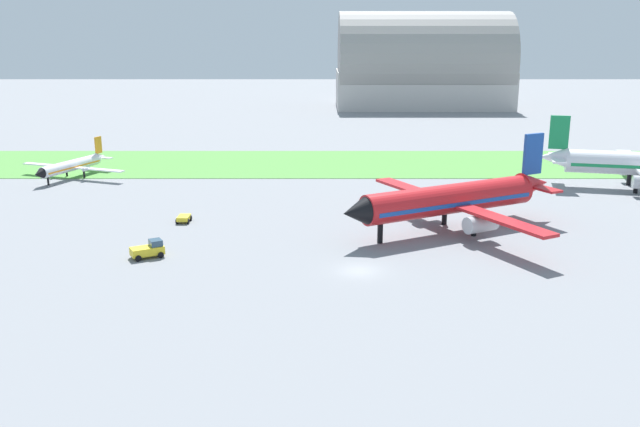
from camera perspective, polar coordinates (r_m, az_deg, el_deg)
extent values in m
plane|color=gray|center=(73.30, 3.49, -4.78)|extent=(600.00, 600.00, 0.00)
cube|color=#549342|center=(132.22, 2.03, 4.19)|extent=(360.00, 28.00, 0.08)
cylinder|color=red|center=(87.56, 10.93, 1.18)|extent=(23.54, 14.87, 3.77)
cone|color=black|center=(79.92, 3.22, 0.11)|extent=(4.75, 4.86, 3.69)
cone|color=red|center=(96.92, 17.63, 2.36)|extent=(5.82, 5.24, 3.39)
cube|color=#19479E|center=(87.63, 10.92, 1.00)|extent=(22.36, 14.30, 0.53)
cube|color=red|center=(82.15, 14.83, -0.44)|extent=(9.82, 15.64, 0.38)
cube|color=red|center=(94.46, 8.15, 1.90)|extent=(9.82, 15.64, 0.38)
cylinder|color=#B7BABF|center=(84.61, 13.43, -0.85)|extent=(4.60, 3.75, 2.07)
cylinder|color=#B7BABF|center=(92.47, 9.19, 0.71)|extent=(4.60, 3.75, 2.07)
cube|color=#19479E|center=(95.67, 17.53, 4.74)|extent=(2.93, 1.84, 5.48)
cube|color=red|center=(94.84, 18.35, 1.97)|extent=(4.06, 5.20, 0.30)
cube|color=red|center=(98.12, 16.35, 2.55)|extent=(4.06, 5.20, 0.30)
cylinder|color=black|center=(82.51, 5.23, -1.67)|extent=(0.68, 0.68, 2.40)
cylinder|color=black|center=(87.21, 12.92, -1.08)|extent=(0.68, 0.68, 2.40)
cylinder|color=black|center=(91.59, 10.53, -0.18)|extent=(0.68, 0.68, 2.40)
cylinder|color=white|center=(125.73, -19.86, 3.78)|extent=(6.67, 13.40, 1.89)
cone|color=black|center=(120.26, -22.20, 3.08)|extent=(2.41, 2.43, 1.85)
cone|color=white|center=(131.67, -17.62, 4.54)|extent=(2.54, 3.09, 1.70)
cube|color=orange|center=(125.76, -19.86, 3.72)|extent=(6.43, 12.70, 0.26)
cube|color=white|center=(122.76, -17.89, 3.54)|extent=(10.19, 4.98, 0.19)
cube|color=white|center=(129.51, -21.49, 3.79)|extent=(10.19, 4.98, 0.19)
cylinder|color=#B7BABF|center=(123.54, -18.72, 3.54)|extent=(1.11, 1.63, 0.61)
cylinder|color=#B7BABF|center=(127.88, -21.03, 3.70)|extent=(1.11, 1.63, 0.61)
cube|color=orange|center=(131.02, -17.80, 5.47)|extent=(0.82, 1.67, 3.03)
cube|color=white|center=(130.56, -17.27, 4.47)|extent=(2.88, 2.01, 0.15)
cube|color=white|center=(132.21, -18.18, 4.52)|extent=(2.88, 2.01, 0.15)
cylinder|color=black|center=(121.91, -21.52, 2.52)|extent=(0.34, 0.34, 1.32)
cylinder|color=black|center=(125.53, -18.87, 3.10)|extent=(0.34, 0.34, 1.32)
cylinder|color=black|center=(127.95, -20.16, 3.20)|extent=(0.34, 0.34, 1.32)
cone|color=white|center=(118.87, 19.02, 4.45)|extent=(5.41, 4.39, 3.36)
cube|color=white|center=(128.95, 24.71, 4.16)|extent=(6.16, 16.40, 0.37)
cylinder|color=#B7BABF|center=(126.34, 24.88, 3.32)|extent=(4.45, 2.96, 2.05)
cube|color=#198C4C|center=(118.31, 19.52, 6.39)|extent=(3.08, 1.16, 5.43)
cube|color=white|center=(121.28, 19.25, 4.58)|extent=(3.10, 5.10, 0.30)
cube|color=white|center=(116.62, 19.44, 4.18)|extent=(3.10, 5.10, 0.30)
cylinder|color=black|center=(124.14, 24.55, 2.67)|extent=(0.67, 0.67, 2.38)
cylinder|color=black|center=(118.50, 25.04, 2.08)|extent=(0.67, 0.67, 2.38)
cube|color=yellow|center=(93.05, -11.10, -0.34)|extent=(1.56, 2.44, 0.55)
cylinder|color=black|center=(94.08, -11.43, -0.36)|extent=(0.27, 0.71, 0.70)
cylinder|color=black|center=(93.75, -10.53, -0.37)|extent=(0.27, 0.71, 0.70)
cylinder|color=black|center=(92.50, -11.65, -0.63)|extent=(0.27, 0.71, 0.70)
cylinder|color=black|center=(92.17, -10.75, -0.64)|extent=(0.27, 0.71, 0.70)
cube|color=yellow|center=(79.54, -14.02, -3.01)|extent=(4.02, 3.31, 0.90)
cube|color=#334C60|center=(79.54, -13.36, -2.36)|extent=(1.86, 1.95, 0.70)
cylinder|color=black|center=(80.80, -13.30, -3.01)|extent=(0.73, 0.56, 0.70)
cylinder|color=black|center=(79.14, -12.95, -3.37)|extent=(0.73, 0.56, 0.70)
cylinder|color=black|center=(80.24, -15.04, -3.26)|extent=(0.73, 0.56, 0.70)
cylinder|color=black|center=(78.57, -14.72, -3.63)|extent=(0.73, 0.56, 0.70)
cube|color=#BCB7B2|center=(234.17, 8.67, 10.22)|extent=(56.61, 29.09, 12.08)
cylinder|color=gray|center=(233.62, 8.76, 12.41)|extent=(55.48, 32.00, 32.00)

